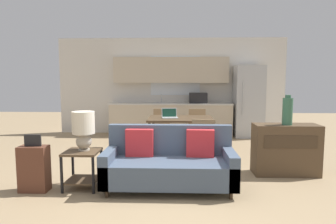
% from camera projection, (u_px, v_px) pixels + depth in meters
% --- Properties ---
extents(ground_plane, '(20.00, 20.00, 0.00)m').
position_uv_depth(ground_plane, '(162.00, 193.00, 4.06)').
color(ground_plane, '#9E8460').
extents(wall_back, '(6.40, 0.07, 2.70)m').
position_uv_depth(wall_back, '(171.00, 86.00, 8.51)').
color(wall_back, silver).
rests_on(wall_back, ground_plane).
extents(kitchen_counter, '(3.34, 0.65, 2.15)m').
position_uv_depth(kitchen_counter, '(171.00, 105.00, 8.27)').
color(kitchen_counter, beige).
rests_on(kitchen_counter, ground_plane).
extents(refrigerator, '(0.75, 0.77, 1.91)m').
position_uv_depth(refrigerator, '(248.00, 101.00, 8.06)').
color(refrigerator, '#B7BABC').
rests_on(refrigerator, ground_plane).
extents(dining_table, '(1.33, 0.95, 0.75)m').
position_uv_depth(dining_table, '(180.00, 121.00, 6.20)').
color(dining_table, brown).
rests_on(dining_table, ground_plane).
extents(couch, '(1.82, 0.80, 0.87)m').
position_uv_depth(couch, '(169.00, 164.00, 4.27)').
color(couch, '#3D2D1E').
rests_on(couch, ground_plane).
extents(side_table, '(0.47, 0.47, 0.54)m').
position_uv_depth(side_table, '(82.00, 163.00, 4.24)').
color(side_table, brown).
rests_on(side_table, ground_plane).
extents(table_lamp, '(0.32, 0.32, 0.55)m').
position_uv_depth(table_lamp, '(83.00, 128.00, 4.22)').
color(table_lamp, '#B2A893').
rests_on(table_lamp, side_table).
extents(credenza, '(1.03, 0.43, 0.82)m').
position_uv_depth(credenza, '(286.00, 149.00, 4.85)').
color(credenza, brown).
rests_on(credenza, ground_plane).
extents(vase, '(0.16, 0.16, 0.48)m').
position_uv_depth(vase, '(287.00, 111.00, 4.74)').
color(vase, '#336047').
rests_on(vase, credenza).
extents(dining_chair_far_right, '(0.47, 0.47, 0.85)m').
position_uv_depth(dining_chair_far_right, '(198.00, 125.00, 7.03)').
color(dining_chair_far_right, '#997A56').
rests_on(dining_chair_far_right, ground_plane).
extents(dining_chair_far_left, '(0.46, 0.46, 0.85)m').
position_uv_depth(dining_chair_far_left, '(162.00, 125.00, 7.07)').
color(dining_chair_far_left, '#997A56').
rests_on(dining_chair_far_left, ground_plane).
extents(dining_chair_near_right, '(0.47, 0.47, 0.85)m').
position_uv_depth(dining_chair_near_right, '(204.00, 139.00, 5.38)').
color(dining_chair_near_right, '#997A56').
rests_on(dining_chair_near_right, ground_plane).
extents(laptop, '(0.36, 0.30, 0.20)m').
position_uv_depth(laptop, '(170.00, 115.00, 6.18)').
color(laptop, '#B7BABC').
rests_on(laptop, dining_table).
extents(suitcase, '(0.38, 0.22, 0.79)m').
position_uv_depth(suitcase, '(34.00, 168.00, 4.12)').
color(suitcase, brown).
rests_on(suitcase, ground_plane).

